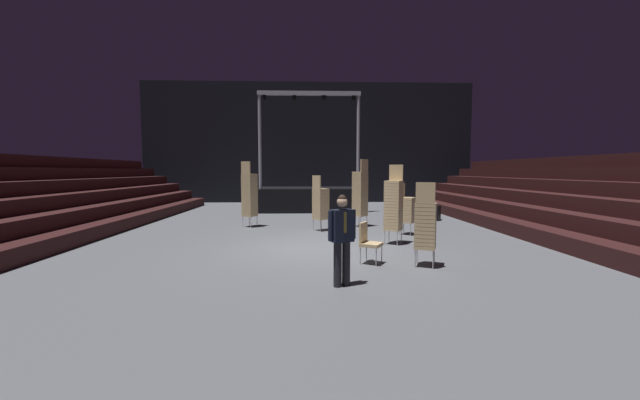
# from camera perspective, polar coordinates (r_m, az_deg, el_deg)

# --- Properties ---
(ground_plane) EXTENTS (22.00, 30.00, 0.10)m
(ground_plane) POSITION_cam_1_polar(r_m,az_deg,el_deg) (10.23, -1.36, -7.75)
(ground_plane) COLOR #515459
(arena_end_wall) EXTENTS (22.00, 0.30, 8.00)m
(arena_end_wall) POSITION_cam_1_polar(r_m,az_deg,el_deg) (25.06, -1.76, 8.83)
(arena_end_wall) COLOR black
(arena_end_wall) RESTS_ON ground_plane
(bleacher_bank_left) EXTENTS (4.50, 24.00, 2.70)m
(bleacher_bank_left) POSITION_cam_1_polar(r_m,az_deg,el_deg) (14.00, -40.10, 0.29)
(bleacher_bank_left) COLOR black
(bleacher_bank_left) RESTS_ON ground_plane
(bleacher_bank_right) EXTENTS (4.50, 24.00, 2.70)m
(bleacher_bank_right) POSITION_cam_1_polar(r_m,az_deg,el_deg) (14.14, 36.81, 0.49)
(bleacher_bank_right) COLOR black
(bleacher_bank_right) RESTS_ON ground_plane
(stage_riser) EXTENTS (5.40, 3.02, 6.04)m
(stage_riser) POSITION_cam_1_polar(r_m,az_deg,el_deg) (19.80, -1.68, 0.43)
(stage_riser) COLOR black
(stage_riser) RESTS_ON ground_plane
(man_with_tie) EXTENTS (0.56, 0.37, 1.70)m
(man_with_tie) POSITION_cam_1_polar(r_m,az_deg,el_deg) (6.78, 3.45, -5.42)
(man_with_tie) COLOR black
(man_with_tie) RESTS_ON ground_plane
(chair_stack_front_left) EXTENTS (0.62, 0.62, 2.56)m
(chair_stack_front_left) POSITION_cam_1_polar(r_m,az_deg,el_deg) (14.08, 6.23, 1.07)
(chair_stack_front_left) COLOR #B2B5BA
(chair_stack_front_left) RESTS_ON ground_plane
(chair_stack_front_right) EXTENTS (0.62, 0.62, 1.96)m
(chair_stack_front_right) POSITION_cam_1_polar(r_m,az_deg,el_deg) (13.06, 0.08, -0.47)
(chair_stack_front_right) COLOR #B2B5BA
(chair_stack_front_right) RESTS_ON ground_plane
(chair_stack_mid_left) EXTENTS (0.61, 0.61, 1.71)m
(chair_stack_mid_left) POSITION_cam_1_polar(r_m,az_deg,el_deg) (12.61, 13.32, -1.35)
(chair_stack_mid_left) COLOR #B2B5BA
(chair_stack_mid_left) RESTS_ON ground_plane
(chair_stack_mid_right) EXTENTS (0.60, 0.60, 2.48)m
(chair_stack_mid_right) POSITION_cam_1_polar(r_m,az_deg,el_deg) (14.18, -10.86, 0.87)
(chair_stack_mid_right) COLOR #B2B5BA
(chair_stack_mid_right) RESTS_ON ground_plane
(chair_stack_mid_centre) EXTENTS (0.58, 0.58, 1.88)m
(chair_stack_mid_centre) POSITION_cam_1_polar(r_m,az_deg,el_deg) (8.49, 16.00, -3.65)
(chair_stack_mid_centre) COLOR #B2B5BA
(chair_stack_mid_centre) RESTS_ON ground_plane
(chair_stack_rear_left) EXTENTS (0.61, 0.61, 2.31)m
(chair_stack_rear_left) POSITION_cam_1_polar(r_m,az_deg,el_deg) (10.87, 11.32, -0.69)
(chair_stack_rear_left) COLOR #B2B5BA
(chair_stack_rear_left) RESTS_ON ground_plane
(equipment_road_case) EXTENTS (1.08, 0.97, 0.65)m
(equipment_road_case) POSITION_cam_1_polar(r_m,az_deg,el_deg) (16.69, 16.51, -1.84)
(equipment_road_case) COLOR black
(equipment_road_case) RESTS_ON ground_plane
(loose_chair_near_man) EXTENTS (0.60, 0.60, 0.95)m
(loose_chair_near_man) POSITION_cam_1_polar(r_m,az_deg,el_deg) (8.58, 7.48, -6.20)
(loose_chair_near_man) COLOR #B2B5BA
(loose_chair_near_man) RESTS_ON ground_plane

